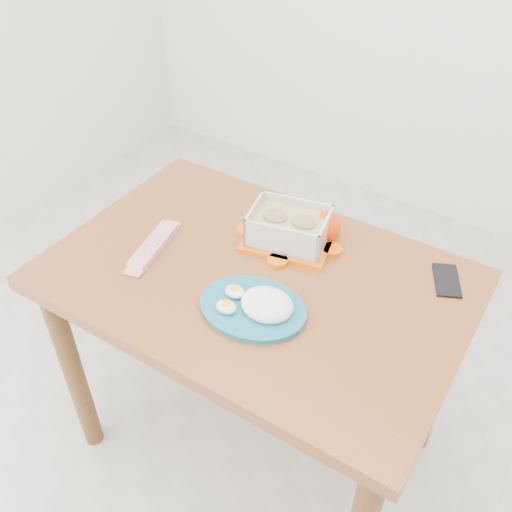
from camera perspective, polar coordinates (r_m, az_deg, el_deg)
The scene contains 7 objects.
ground at distance 1.94m, azimuth -1.21°, elevation -22.03°, with size 3.50×3.50×0.00m, color #B7B7B2.
dining_table at distance 1.52m, azimuth -0.00°, elevation -5.11°, with size 1.06×0.71×0.75m.
food_container at distance 1.51m, azimuth 3.31°, elevation 2.82°, with size 0.26×0.22×0.10m.
orange_fruit at distance 1.54m, azimuth 7.00°, elevation 2.97°, with size 0.08×0.08×0.08m, color #EC3B04.
rice_plate at distance 1.33m, azimuth 0.11°, elevation -4.92°, with size 0.29×0.29×0.07m.
candy_bar at distance 1.54m, azimuth -10.20°, elevation 1.04°, with size 0.20×0.05×0.02m, color #BB0924.
smartphone at distance 1.49m, azimuth 18.53°, elevation -2.32°, with size 0.06×0.12×0.01m, color black.
Camera 1 is at (0.53, -0.73, 1.71)m, focal length 40.00 mm.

